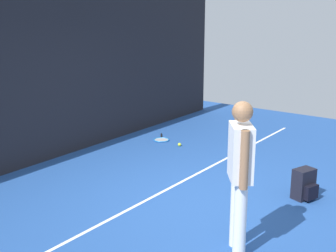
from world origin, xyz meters
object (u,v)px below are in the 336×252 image
at_px(tennis_racket, 161,139).
at_px(backpack, 304,185).
at_px(tennis_player, 240,169).
at_px(tennis_ball_near_player, 180,145).

xyz_separation_m(tennis_racket, backpack, (-1.13, -3.40, 0.20)).
height_order(tennis_player, tennis_ball_near_player, tennis_player).
bearing_deg(backpack, tennis_racket, 90.79).
height_order(tennis_player, tennis_racket, tennis_player).
relative_size(tennis_player, backpack, 3.86).
bearing_deg(tennis_racket, tennis_player, 10.71).
relative_size(tennis_player, tennis_racket, 2.86).
height_order(backpack, tennis_ball_near_player, backpack).
xyz_separation_m(tennis_racket, tennis_ball_near_player, (-0.13, -0.54, 0.02)).
bearing_deg(tennis_ball_near_player, tennis_racket, 76.52).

